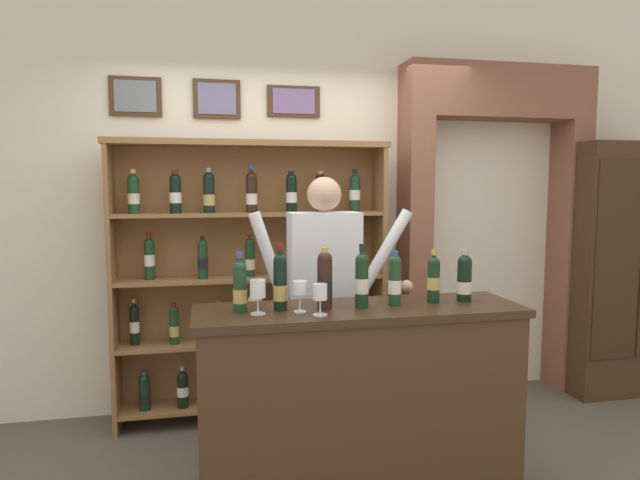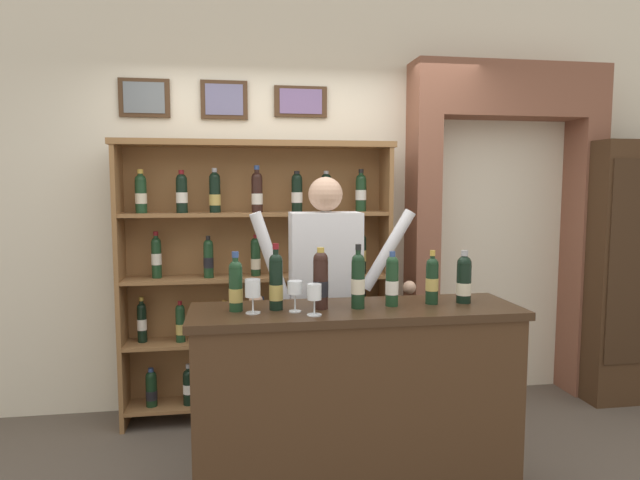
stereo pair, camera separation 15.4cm
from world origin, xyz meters
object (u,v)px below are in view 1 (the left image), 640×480
wine_shelf (252,275)px  shopkeeper (324,287)px  wine_glass_right (258,291)px  wine_glass_spare (300,289)px  wine_glass_left (320,293)px  tasting_bottle_grappa (325,280)px  tasting_bottle_chianti (362,279)px  tasting_bottle_super_tuscan (280,282)px  tasting_bottle_rosso (395,280)px  tasting_bottle_vin_santo (434,279)px  tasting_bottle_brunello (240,286)px  tasting_counter (359,407)px  tasting_bottle_bianco (464,278)px  side_cabinet (620,269)px

wine_shelf → shopkeeper: (0.37, -0.67, 0.02)m
wine_glass_right → wine_glass_spare: wine_glass_right is taller
wine_shelf → wine_glass_left: bearing=-81.2°
wine_glass_left → wine_glass_spare: wine_glass_spare is taller
wine_glass_left → wine_glass_right: (-0.28, 0.09, 0.01)m
tasting_bottle_grappa → tasting_bottle_chianti: bearing=-5.5°
tasting_bottle_super_tuscan → wine_glass_left: bearing=-40.8°
tasting_bottle_grappa → tasting_bottle_chianti: size_ratio=0.95×
wine_shelf → tasting_bottle_rosso: wine_shelf is taller
tasting_bottle_rosso → wine_shelf: bearing=117.5°
wine_shelf → tasting_bottle_vin_santo: size_ratio=7.03×
tasting_bottle_grappa → tasting_bottle_rosso: (0.37, 0.00, -0.01)m
tasting_bottle_super_tuscan → tasting_bottle_rosso: tasting_bottle_super_tuscan is taller
tasting_bottle_brunello → wine_glass_left: size_ratio=1.94×
tasting_bottle_brunello → tasting_bottle_grappa: size_ratio=0.95×
tasting_counter → wine_glass_spare: bearing=-171.5°
tasting_bottle_vin_santo → tasting_bottle_bianco: size_ratio=1.01×
tasting_bottle_super_tuscan → side_cabinet: bearing=20.7°
tasting_bottle_bianco → wine_glass_left: size_ratio=1.83×
tasting_bottle_bianco → tasting_counter: bearing=-177.9°
wine_shelf → tasting_bottle_bianco: wine_shelf is taller
tasting_bottle_brunello → tasting_bottle_chianti: 0.60m
shopkeeper → tasting_bottle_bianco: shopkeeper is taller
tasting_counter → tasting_bottle_chianti: 0.66m
tasting_bottle_grappa → shopkeeper: bearing=77.8°
tasting_bottle_rosso → wine_glass_left: size_ratio=1.86×
wine_shelf → wine_glass_right: bearing=-93.5°
tasting_bottle_brunello → tasting_bottle_chianti: tasting_bottle_chianti is taller
wine_shelf → tasting_counter: wine_shelf is taller
side_cabinet → tasting_bottle_rosso: size_ratio=7.11×
tasting_bottle_chianti → wine_glass_left: size_ratio=2.13×
tasting_bottle_bianco → tasting_bottle_vin_santo: bearing=179.4°
tasting_bottle_vin_santo → wine_glass_right: 0.92m
wine_glass_right → shopkeeper: bearing=52.2°
wine_shelf → side_cabinet: (2.89, -0.11, -0.03)m
tasting_bottle_grappa → tasting_bottle_bianco: bearing=1.5°
tasting_bottle_vin_santo → wine_glass_right: tasting_bottle_vin_santo is taller
shopkeeper → wine_glass_spare: 0.64m
tasting_bottle_chianti → wine_glass_right: size_ratio=1.94×
tasting_bottle_brunello → wine_glass_spare: size_ratio=1.92×
tasting_counter → tasting_bottle_super_tuscan: 0.77m
wine_shelf → tasting_counter: size_ratio=1.18×
tasting_bottle_super_tuscan → wine_shelf: bearing=91.9°
tasting_bottle_super_tuscan → tasting_bottle_chianti: bearing=-4.0°
tasting_bottle_vin_santo → wine_glass_left: bearing=-166.3°
wine_shelf → wine_glass_left: wine_shelf is taller
tasting_bottle_super_tuscan → tasting_bottle_bianco: size_ratio=1.20×
wine_shelf → wine_glass_spare: bearing=-84.3°
tasting_bottle_grappa → wine_glass_right: tasting_bottle_grappa is taller
tasting_bottle_vin_santo → wine_glass_right: size_ratio=1.68×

